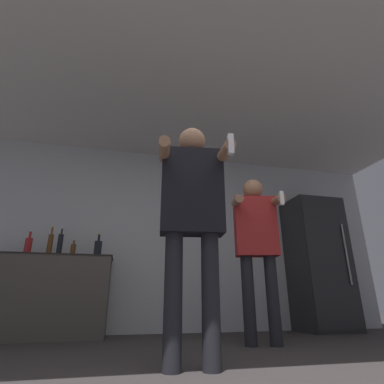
{
  "coord_description": "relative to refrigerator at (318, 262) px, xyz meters",
  "views": [
    {
      "loc": [
        -0.48,
        -1.4,
        0.42
      ],
      "look_at": [
        -0.01,
        0.62,
        1.17
      ],
      "focal_mm": 28.0,
      "sensor_mm": 36.0,
      "label": 1
    }
  ],
  "objects": [
    {
      "name": "person_woman_foreground",
      "position": [
        -2.33,
        -1.9,
        0.1
      ],
      "size": [
        0.55,
        0.55,
        1.69
      ],
      "color": "black",
      "rests_on": "ground_plane"
    },
    {
      "name": "wall_back",
      "position": [
        -2.32,
        0.34,
        0.35
      ],
      "size": [
        7.0,
        0.06,
        2.55
      ],
      "color": "#B2B7BC",
      "rests_on": "ground_plane"
    },
    {
      "name": "ceiling_slab",
      "position": [
        -2.32,
        -1.1,
        1.65
      ],
      "size": [
        7.0,
        3.34,
        0.05
      ],
      "color": "silver",
      "rests_on": "wall_back"
    },
    {
      "name": "refrigerator",
      "position": [
        0.0,
        0.0,
        0.0
      ],
      "size": [
        0.73,
        0.65,
        1.85
      ],
      "color": "#262628",
      "rests_on": "ground_plane"
    },
    {
      "name": "bottle_green_wine",
      "position": [
        -3.89,
        -0.02,
        0.09
      ],
      "size": [
        0.08,
        0.08,
        0.3
      ],
      "color": "maroon",
      "rests_on": "counter"
    },
    {
      "name": "bottle_clear_vodka",
      "position": [
        -3.54,
        -0.02,
        0.12
      ],
      "size": [
        0.06,
        0.06,
        0.34
      ],
      "color": "black",
      "rests_on": "counter"
    },
    {
      "name": "bottle_dark_rum",
      "position": [
        -3.65,
        -0.02,
        0.12
      ],
      "size": [
        0.06,
        0.06,
        0.36
      ],
      "color": "#563314",
      "rests_on": "counter"
    },
    {
      "name": "person_man_side",
      "position": [
        -1.43,
        -1.02,
        0.1
      ],
      "size": [
        0.57,
        0.56,
        1.69
      ],
      "color": "black",
      "rests_on": "ground_plane"
    },
    {
      "name": "bottle_short_whiskey",
      "position": [
        -3.09,
        -0.02,
        0.09
      ],
      "size": [
        0.09,
        0.09,
        0.3
      ],
      "color": "black",
      "rests_on": "counter"
    },
    {
      "name": "bottle_red_label",
      "position": [
        -3.38,
        -0.02,
        0.06
      ],
      "size": [
        0.06,
        0.06,
        0.21
      ],
      "color": "#563314",
      "rests_on": "counter"
    },
    {
      "name": "counter",
      "position": [
        -3.67,
        0.03,
        -0.47
      ],
      "size": [
        1.54,
        0.59,
        0.91
      ],
      "color": "#47423D",
      "rests_on": "ground_plane"
    }
  ]
}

